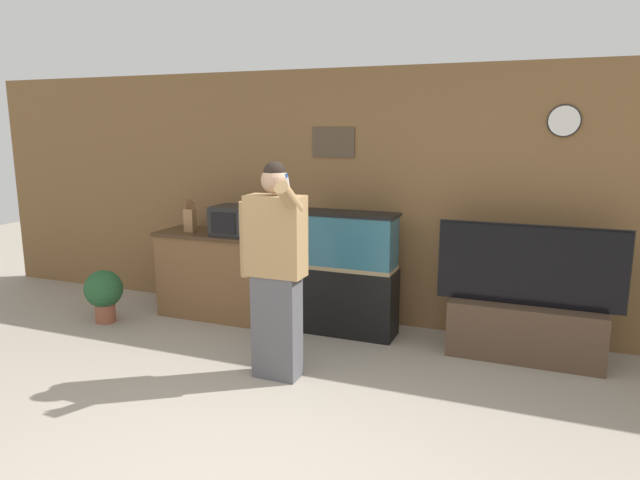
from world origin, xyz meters
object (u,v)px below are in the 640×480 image
object	(u,v)px
counter_island	(217,274)
aquarium_on_stand	(346,274)
knife_block	(190,219)
person_standing	(275,268)
microwave	(236,220)
potted_plant	(104,292)
tv_on_stand	(525,319)

from	to	relation	value
counter_island	aquarium_on_stand	world-z (taller)	aquarium_on_stand
knife_block	person_standing	bearing A→B (deg)	-35.57
microwave	person_standing	size ratio (longest dim) A/B	0.25
aquarium_on_stand	person_standing	world-z (taller)	person_standing
counter_island	microwave	xyz separation A→B (m)	(0.27, -0.04, 0.61)
person_standing	counter_island	bearing A→B (deg)	137.64
person_standing	potted_plant	size ratio (longest dim) A/B	3.18
knife_block	aquarium_on_stand	size ratio (longest dim) A/B	0.29
potted_plant	aquarium_on_stand	bearing A→B (deg)	14.42
microwave	knife_block	world-z (taller)	knife_block
knife_block	potted_plant	world-z (taller)	knife_block
aquarium_on_stand	potted_plant	distance (m)	2.56
knife_block	counter_island	bearing A→B (deg)	10.61
microwave	knife_block	size ratio (longest dim) A/B	1.29
aquarium_on_stand	person_standing	bearing A→B (deg)	-99.72
person_standing	potted_plant	bearing A→B (deg)	166.68
counter_island	knife_block	world-z (taller)	knife_block
aquarium_on_stand	potted_plant	bearing A→B (deg)	-165.58
knife_block	potted_plant	size ratio (longest dim) A/B	0.63
counter_island	person_standing	xyz separation A→B (m)	(1.27, -1.16, 0.46)
aquarium_on_stand	potted_plant	xyz separation A→B (m)	(-2.46, -0.63, -0.28)
microwave	aquarium_on_stand	size ratio (longest dim) A/B	0.37
counter_island	person_standing	bearing A→B (deg)	-42.36
microwave	knife_block	distance (m)	0.55
microwave	tv_on_stand	size ratio (longest dim) A/B	0.29
counter_island	tv_on_stand	size ratio (longest dim) A/B	0.81
potted_plant	knife_block	bearing A→B (deg)	38.50
person_standing	potted_plant	world-z (taller)	person_standing
counter_island	tv_on_stand	world-z (taller)	tv_on_stand
microwave	counter_island	bearing A→B (deg)	172.04
tv_on_stand	microwave	bearing A→B (deg)	-179.61
aquarium_on_stand	potted_plant	size ratio (longest dim) A/B	2.19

